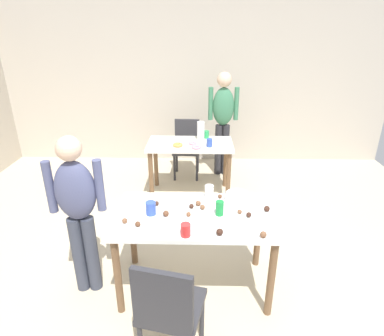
{
  "coord_description": "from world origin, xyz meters",
  "views": [
    {
      "loc": [
        0.07,
        -2.3,
        2.14
      ],
      "look_at": [
        0.0,
        0.6,
        0.9
      ],
      "focal_mm": 30.43,
      "sensor_mm": 36.0,
      "label": 1
    }
  ],
  "objects_px": {
    "dining_table_far": "(190,151)",
    "soda_can": "(220,208)",
    "pitcher_far": "(201,131)",
    "person_girl_near": "(78,205)",
    "dining_table_near": "(195,224)",
    "mixing_bowl": "(237,197)",
    "person_adult_far": "(223,115)",
    "chair_far_table": "(187,145)",
    "chair_near_table": "(168,308)"
  },
  "relations": [
    {
      "from": "dining_table_far",
      "to": "person_adult_far",
      "type": "height_order",
      "value": "person_adult_far"
    },
    {
      "from": "person_adult_far",
      "to": "mixing_bowl",
      "type": "distance_m",
      "value": 2.28
    },
    {
      "from": "dining_table_far",
      "to": "mixing_bowl",
      "type": "bearing_deg",
      "value": -73.85
    },
    {
      "from": "chair_near_table",
      "to": "person_girl_near",
      "type": "height_order",
      "value": "person_girl_near"
    },
    {
      "from": "dining_table_near",
      "to": "dining_table_far",
      "type": "height_order",
      "value": "same"
    },
    {
      "from": "soda_can",
      "to": "pitcher_far",
      "type": "bearing_deg",
      "value": 94.32
    },
    {
      "from": "chair_far_table",
      "to": "soda_can",
      "type": "distance_m",
      "value": 2.52
    },
    {
      "from": "chair_far_table",
      "to": "dining_table_near",
      "type": "bearing_deg",
      "value": -86.28
    },
    {
      "from": "soda_can",
      "to": "dining_table_near",
      "type": "bearing_deg",
      "value": 176.61
    },
    {
      "from": "chair_near_table",
      "to": "chair_far_table",
      "type": "xyz_separation_m",
      "value": [
        -0.0,
        3.2,
        0.0
      ]
    },
    {
      "from": "dining_table_far",
      "to": "soda_can",
      "type": "distance_m",
      "value": 1.84
    },
    {
      "from": "dining_table_near",
      "to": "person_adult_far",
      "type": "height_order",
      "value": "person_adult_far"
    },
    {
      "from": "dining_table_near",
      "to": "chair_far_table",
      "type": "height_order",
      "value": "chair_far_table"
    },
    {
      "from": "person_girl_near",
      "to": "mixing_bowl",
      "type": "relative_size",
      "value": 6.88
    },
    {
      "from": "chair_far_table",
      "to": "person_girl_near",
      "type": "height_order",
      "value": "person_girl_near"
    },
    {
      "from": "chair_far_table",
      "to": "soda_can",
      "type": "relative_size",
      "value": 7.13
    },
    {
      "from": "dining_table_far",
      "to": "soda_can",
      "type": "relative_size",
      "value": 9.25
    },
    {
      "from": "person_adult_far",
      "to": "pitcher_far",
      "type": "bearing_deg",
      "value": -121.24
    },
    {
      "from": "soda_can",
      "to": "mixing_bowl",
      "type": "bearing_deg",
      "value": 54.3
    },
    {
      "from": "dining_table_near",
      "to": "chair_near_table",
      "type": "relative_size",
      "value": 1.52
    },
    {
      "from": "person_adult_far",
      "to": "mixing_bowl",
      "type": "relative_size",
      "value": 7.66
    },
    {
      "from": "soda_can",
      "to": "pitcher_far",
      "type": "relative_size",
      "value": 0.49
    },
    {
      "from": "pitcher_far",
      "to": "soda_can",
      "type": "bearing_deg",
      "value": -85.68
    },
    {
      "from": "dining_table_near",
      "to": "soda_can",
      "type": "height_order",
      "value": "soda_can"
    },
    {
      "from": "dining_table_far",
      "to": "person_adult_far",
      "type": "bearing_deg",
      "value": 55.9
    },
    {
      "from": "dining_table_far",
      "to": "pitcher_far",
      "type": "height_order",
      "value": "pitcher_far"
    },
    {
      "from": "chair_near_table",
      "to": "person_girl_near",
      "type": "xyz_separation_m",
      "value": [
        -0.78,
        0.69,
        0.35
      ]
    },
    {
      "from": "person_girl_near",
      "to": "mixing_bowl",
      "type": "distance_m",
      "value": 1.33
    },
    {
      "from": "dining_table_near",
      "to": "dining_table_far",
      "type": "xyz_separation_m",
      "value": [
        -0.09,
        1.8,
        -0.02
      ]
    },
    {
      "from": "person_girl_near",
      "to": "pitcher_far",
      "type": "relative_size",
      "value": 5.74
    },
    {
      "from": "pitcher_far",
      "to": "dining_table_far",
      "type": "bearing_deg",
      "value": -133.09
    },
    {
      "from": "soda_can",
      "to": "person_adult_far",
      "type": "bearing_deg",
      "value": 85.75
    },
    {
      "from": "person_girl_near",
      "to": "chair_near_table",
      "type": "bearing_deg",
      "value": -41.68
    },
    {
      "from": "person_girl_near",
      "to": "soda_can",
      "type": "relative_size",
      "value": 11.65
    },
    {
      "from": "dining_table_near",
      "to": "soda_can",
      "type": "distance_m",
      "value": 0.26
    },
    {
      "from": "dining_table_far",
      "to": "pitcher_far",
      "type": "xyz_separation_m",
      "value": [
        0.14,
        0.15,
        0.24
      ]
    },
    {
      "from": "dining_table_far",
      "to": "soda_can",
      "type": "bearing_deg",
      "value": -80.93
    },
    {
      "from": "chair_far_table",
      "to": "person_adult_far",
      "type": "xyz_separation_m",
      "value": [
        0.55,
        0.04,
        0.46
      ]
    },
    {
      "from": "person_girl_near",
      "to": "person_adult_far",
      "type": "distance_m",
      "value": 2.87
    },
    {
      "from": "chair_near_table",
      "to": "dining_table_near",
      "type": "bearing_deg",
      "value": 77.88
    },
    {
      "from": "dining_table_far",
      "to": "mixing_bowl",
      "type": "xyz_separation_m",
      "value": [
        0.46,
        -1.58,
        0.16
      ]
    },
    {
      "from": "dining_table_near",
      "to": "person_girl_near",
      "type": "relative_size",
      "value": 0.93
    },
    {
      "from": "chair_far_table",
      "to": "mixing_bowl",
      "type": "distance_m",
      "value": 2.32
    },
    {
      "from": "chair_far_table",
      "to": "person_adult_far",
      "type": "relative_size",
      "value": 0.55
    },
    {
      "from": "dining_table_near",
      "to": "chair_near_table",
      "type": "xyz_separation_m",
      "value": [
        -0.16,
        -0.74,
        -0.15
      ]
    },
    {
      "from": "dining_table_near",
      "to": "pitcher_far",
      "type": "xyz_separation_m",
      "value": [
        0.05,
        1.95,
        0.22
      ]
    },
    {
      "from": "mixing_bowl",
      "to": "soda_can",
      "type": "distance_m",
      "value": 0.29
    },
    {
      "from": "soda_can",
      "to": "person_girl_near",
      "type": "bearing_deg",
      "value": -178.36
    },
    {
      "from": "chair_near_table",
      "to": "pitcher_far",
      "type": "height_order",
      "value": "pitcher_far"
    },
    {
      "from": "person_girl_near",
      "to": "person_adult_far",
      "type": "bearing_deg",
      "value": 62.48
    }
  ]
}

